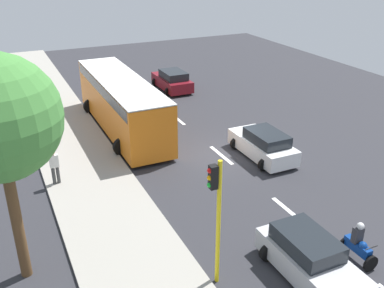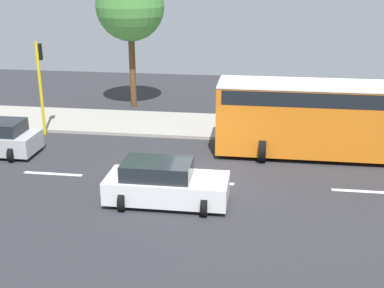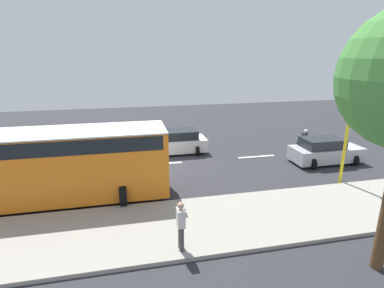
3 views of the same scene
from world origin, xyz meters
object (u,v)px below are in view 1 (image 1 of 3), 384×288
Objects in this scene: car_maroon at (172,81)px; city_bus at (121,100)px; car_silver at (310,259)px; traffic_light_corner at (216,207)px; motorcycle at (358,245)px; pedestrian_near_signal at (55,166)px; car_white at (263,145)px.

city_bus is (5.83, 6.15, 1.13)m from car_maroon.
car_silver is 3.90m from traffic_light_corner.
motorcycle reaches higher than car_maroon.
traffic_light_corner is (7.01, 20.26, 2.22)m from car_maroon.
car_silver is at bearing 96.81° from city_bus.
traffic_light_corner is at bearing 112.55° from pedestrian_near_signal.
city_bus is (1.82, -15.23, 1.14)m from car_silver.
city_bus is 6.51× the size of pedestrian_near_signal.
city_bus is 14.21m from traffic_light_corner.
car_maroon and car_white have the same top height.
car_silver is 2.69× the size of motorcycle.
car_white is 2.75× the size of motorcycle.
motorcycle reaches higher than car_white.
motorcycle is 0.34× the size of traffic_light_corner.
car_white is at bearing -100.92° from motorcycle.
motorcycle is at bearing 167.18° from traffic_light_corner.
car_white is at bearing 171.84° from pedestrian_near_signal.
car_maroon is 21.51m from motorcycle.
car_white is (0.29, 12.98, -0.00)m from car_maroon.
traffic_light_corner reaches higher than pedestrian_near_signal.
city_bus is at bearing -132.09° from pedestrian_near_signal.
motorcycle is at bearing 79.08° from car_white.
pedestrian_near_signal is 9.68m from traffic_light_corner.
traffic_light_corner reaches higher than car_white.
car_maroon is at bearing -95.11° from motorcycle.
city_bus is at bearing -50.95° from car_white.
pedestrian_near_signal is (10.66, 11.49, 0.35)m from car_maroon.
pedestrian_near_signal reaches higher than car_white.
motorcycle is (1.63, 8.44, -0.07)m from car_white.
traffic_light_corner is at bearing 70.90° from car_maroon.
car_white is 10.16m from traffic_light_corner.
pedestrian_near_signal is 0.38× the size of traffic_light_corner.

